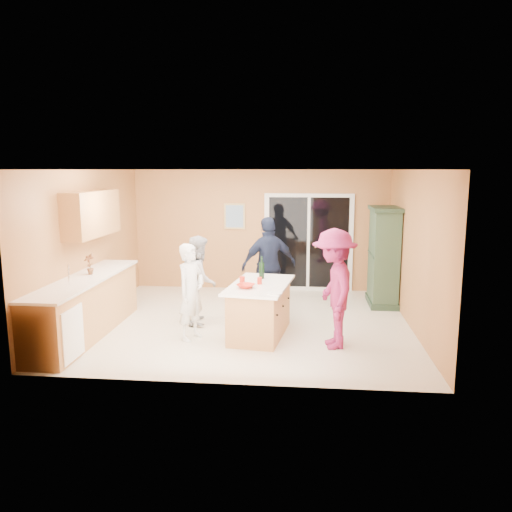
# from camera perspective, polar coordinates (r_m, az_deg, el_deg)

# --- Properties ---
(floor) EXTENTS (5.50, 5.50, 0.00)m
(floor) POSITION_cam_1_polar(r_m,az_deg,el_deg) (8.66, -1.06, -7.61)
(floor) COLOR beige
(floor) RESTS_ON ground
(ceiling) EXTENTS (5.50, 5.00, 0.10)m
(ceiling) POSITION_cam_1_polar(r_m,az_deg,el_deg) (8.26, -1.12, 9.85)
(ceiling) COLOR white
(ceiling) RESTS_ON wall_back
(wall_back) EXTENTS (5.50, 0.10, 2.60)m
(wall_back) POSITION_cam_1_polar(r_m,az_deg,el_deg) (10.83, 0.46, 2.96)
(wall_back) COLOR tan
(wall_back) RESTS_ON ground
(wall_front) EXTENTS (5.50, 0.10, 2.60)m
(wall_front) POSITION_cam_1_polar(r_m,az_deg,el_deg) (5.93, -3.91, -2.83)
(wall_front) COLOR tan
(wall_front) RESTS_ON ground
(wall_left) EXTENTS (0.10, 5.00, 2.60)m
(wall_left) POSITION_cam_1_polar(r_m,az_deg,el_deg) (9.10, -18.55, 1.13)
(wall_left) COLOR tan
(wall_left) RESTS_ON ground
(wall_right) EXTENTS (0.10, 5.00, 2.60)m
(wall_right) POSITION_cam_1_polar(r_m,az_deg,el_deg) (8.50, 17.66, 0.59)
(wall_right) COLOR tan
(wall_right) RESTS_ON ground
(left_cabinet_run) EXTENTS (0.65, 3.05, 1.24)m
(left_cabinet_run) POSITION_cam_1_polar(r_m,az_deg,el_deg) (8.21, -19.28, -5.80)
(left_cabinet_run) COLOR tan
(left_cabinet_run) RESTS_ON floor
(upper_cabinets) EXTENTS (0.35, 1.60, 0.75)m
(upper_cabinets) POSITION_cam_1_polar(r_m,az_deg,el_deg) (8.78, -18.24, 4.63)
(upper_cabinets) COLOR tan
(upper_cabinets) RESTS_ON wall_left
(sliding_door) EXTENTS (1.90, 0.07, 2.10)m
(sliding_door) POSITION_cam_1_polar(r_m,az_deg,el_deg) (10.78, 6.00, 1.54)
(sliding_door) COLOR silver
(sliding_door) RESTS_ON floor
(framed_picture) EXTENTS (0.46, 0.04, 0.56)m
(framed_picture) POSITION_cam_1_polar(r_m,az_deg,el_deg) (10.84, -2.46, 4.56)
(framed_picture) COLOR tan
(framed_picture) RESTS_ON wall_back
(kitchen_island) EXTENTS (1.07, 1.69, 0.83)m
(kitchen_island) POSITION_cam_1_polar(r_m,az_deg,el_deg) (7.92, 0.44, -6.33)
(kitchen_island) COLOR tan
(kitchen_island) RESTS_ON floor
(green_hutch) EXTENTS (0.55, 1.04, 1.90)m
(green_hutch) POSITION_cam_1_polar(r_m,az_deg,el_deg) (9.91, 14.37, -0.17)
(green_hutch) COLOR #233827
(green_hutch) RESTS_ON floor
(woman_white) EXTENTS (0.55, 0.65, 1.49)m
(woman_white) POSITION_cam_1_polar(r_m,az_deg,el_deg) (7.74, -7.44, -4.09)
(woman_white) COLOR silver
(woman_white) RESTS_ON floor
(woman_grey) EXTENTS (0.68, 0.81, 1.50)m
(woman_grey) POSITION_cam_1_polar(r_m,az_deg,el_deg) (8.57, -6.47, -2.68)
(woman_grey) COLOR #A3A3A6
(woman_grey) RESTS_ON floor
(woman_navy) EXTENTS (1.12, 0.84, 1.77)m
(woman_navy) POSITION_cam_1_polar(r_m,az_deg,el_deg) (9.03, 1.49, -1.10)
(woman_navy) COLOR #1B273D
(woman_navy) RESTS_ON floor
(woman_magenta) EXTENTS (0.79, 1.21, 1.76)m
(woman_magenta) POSITION_cam_1_polar(r_m,az_deg,el_deg) (7.39, 8.90, -3.71)
(woman_magenta) COLOR #8D1E57
(woman_magenta) RESTS_ON floor
(serving_bowl) EXTENTS (0.34, 0.34, 0.06)m
(serving_bowl) POSITION_cam_1_polar(r_m,az_deg,el_deg) (7.54, -1.18, -3.44)
(serving_bowl) COLOR red
(serving_bowl) RESTS_ON kitchen_island
(tulip_vase) EXTENTS (0.21, 0.17, 0.34)m
(tulip_vase) POSITION_cam_1_polar(r_m,az_deg,el_deg) (8.41, -18.48, -0.88)
(tulip_vase) COLOR #AC1127
(tulip_vase) RESTS_ON left_cabinet_run
(tumbler_near) EXTENTS (0.11, 0.11, 0.12)m
(tumbler_near) POSITION_cam_1_polar(r_m,az_deg,el_deg) (7.78, -1.59, -2.80)
(tumbler_near) COLOR red
(tumbler_near) RESTS_ON kitchen_island
(tumbler_far) EXTENTS (0.10, 0.10, 0.11)m
(tumbler_far) POSITION_cam_1_polar(r_m,az_deg,el_deg) (7.78, 0.41, -2.84)
(tumbler_far) COLOR red
(tumbler_far) RESTS_ON kitchen_island
(wine_bottle) EXTENTS (0.09, 0.09, 0.37)m
(wine_bottle) POSITION_cam_1_polar(r_m,az_deg,el_deg) (8.16, 0.65, -1.60)
(wine_bottle) COLOR black
(wine_bottle) RESTS_ON kitchen_island
(white_plate) EXTENTS (0.24, 0.24, 0.01)m
(white_plate) POSITION_cam_1_polar(r_m,az_deg,el_deg) (7.22, 2.15, -4.26)
(white_plate) COLOR silver
(white_plate) RESTS_ON kitchen_island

